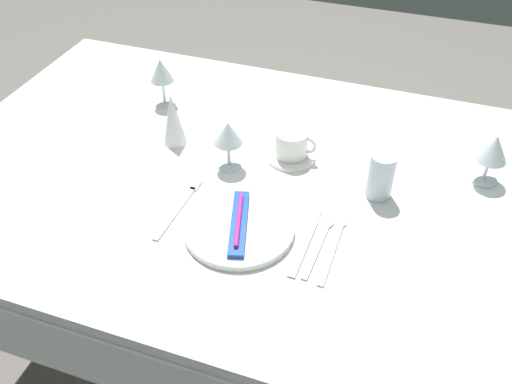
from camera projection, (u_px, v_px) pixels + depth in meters
name	position (u px, v px, depth m)	size (l,w,h in m)	color
ground_plane	(266.00, 343.00, 1.90)	(6.00, 6.00, 0.00)	slate
dining_table	(269.00, 202.00, 1.47)	(1.80, 1.11, 0.74)	white
dinner_plate	(239.00, 228.00, 1.27)	(0.26, 0.26, 0.02)	white
toothbrush_package	(239.00, 222.00, 1.26)	(0.09, 0.21, 0.02)	blue
fork_outer	(180.00, 206.00, 1.34)	(0.03, 0.23, 0.00)	beige
dinner_knife	(305.00, 243.00, 1.24)	(0.02, 0.23, 0.00)	beige
spoon_soup	(321.00, 239.00, 1.25)	(0.03, 0.21, 0.01)	beige
spoon_dessert	(336.00, 241.00, 1.25)	(0.03, 0.23, 0.01)	beige
saucer_left	(291.00, 156.00, 1.48)	(0.13, 0.13, 0.01)	white
coffee_cup_left	(292.00, 143.00, 1.46)	(0.11, 0.09, 0.07)	white
wine_glass_centre	(493.00, 150.00, 1.35)	(0.08, 0.08, 0.14)	silver
wine_glass_left	(228.00, 135.00, 1.40)	(0.08, 0.08, 0.14)	silver
wine_glass_right	(161.00, 73.00, 1.63)	(0.07, 0.07, 0.15)	silver
drink_tumbler	(381.00, 178.00, 1.34)	(0.06, 0.06, 0.12)	silver
napkin_folded	(173.00, 119.00, 1.49)	(0.07, 0.07, 0.15)	white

